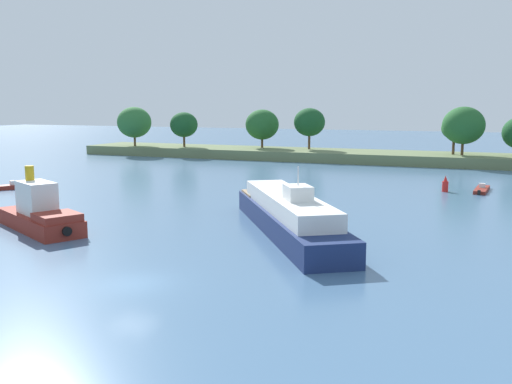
# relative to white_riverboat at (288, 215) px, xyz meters

# --- Properties ---
(ground_plane) EXTENTS (400.00, 400.00, 0.00)m
(ground_plane) POSITION_rel_white_riverboat_xyz_m (-3.89, -15.69, -1.43)
(ground_plane) COLOR #476B8E
(treeline_island) EXTENTS (94.68, 12.72, 9.72)m
(treeline_island) POSITION_rel_white_riverboat_xyz_m (-15.25, 58.99, 1.63)
(treeline_island) COLOR #66754C
(treeline_island) RESTS_ON ground
(white_riverboat) EXTENTS (15.65, 20.79, 5.56)m
(white_riverboat) POSITION_rel_white_riverboat_xyz_m (0.00, 0.00, 0.00)
(white_riverboat) COLOR navy
(white_riverboat) RESTS_ON ground
(fishing_skiff) EXTENTS (1.80, 6.27, 0.89)m
(fishing_skiff) POSITION_rel_white_riverboat_xyz_m (14.02, 29.05, -1.21)
(fishing_skiff) COLOR maroon
(fishing_skiff) RESTS_ON ground
(tugboat) EXTENTS (11.03, 7.80, 5.08)m
(tugboat) POSITION_rel_white_riverboat_xyz_m (-18.87, -6.61, -0.13)
(tugboat) COLOR maroon
(tugboat) RESTS_ON ground
(small_motorboat) EXTENTS (3.75, 4.62, 1.00)m
(small_motorboat) POSITION_rel_white_riverboat_xyz_m (-38.17, 10.29, -1.16)
(small_motorboat) COLOR maroon
(small_motorboat) RESTS_ON ground
(channel_buoy_red) EXTENTS (0.70, 0.70, 1.90)m
(channel_buoy_red) POSITION_rel_white_riverboat_xyz_m (10.05, 27.16, -0.62)
(channel_buoy_red) COLOR red
(channel_buoy_red) RESTS_ON ground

